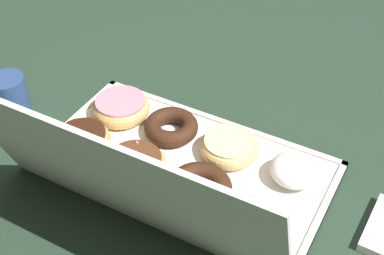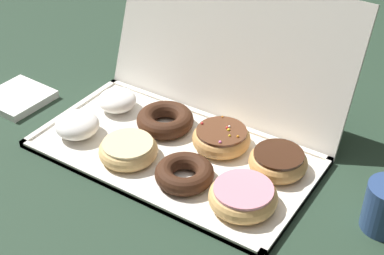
# 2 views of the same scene
# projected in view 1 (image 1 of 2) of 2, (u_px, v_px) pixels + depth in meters

# --- Properties ---
(ground_plane) EXTENTS (3.00, 3.00, 0.00)m
(ground_plane) POSITION_uv_depth(u_px,v_px,m) (186.00, 167.00, 1.05)
(ground_plane) COLOR #233828
(donut_box) EXTENTS (0.55, 0.30, 0.01)m
(donut_box) POSITION_uv_depth(u_px,v_px,m) (186.00, 165.00, 1.04)
(donut_box) COLOR silver
(donut_box) RESTS_ON ground
(box_lid_open) EXTENTS (0.55, 0.12, 0.29)m
(box_lid_open) POSITION_uv_depth(u_px,v_px,m) (118.00, 184.00, 0.81)
(box_lid_open) COLOR silver
(box_lid_open) RESTS_ON ground
(powdered_filled_donut_0) EXTENTS (0.09, 0.09, 0.05)m
(powdered_filled_donut_0) POSITION_uv_depth(u_px,v_px,m) (295.00, 170.00, 0.99)
(powdered_filled_donut_0) COLOR white
(powdered_filled_donut_0) RESTS_ON donut_box
(glazed_ring_donut_1) EXTENTS (0.12, 0.12, 0.04)m
(glazed_ring_donut_1) POSITION_uv_depth(u_px,v_px,m) (229.00, 147.00, 1.05)
(glazed_ring_donut_1) COLOR #E5B770
(glazed_ring_donut_1) RESTS_ON donut_box
(chocolate_cake_ring_donut_2) EXTENTS (0.11, 0.11, 0.03)m
(chocolate_cake_ring_donut_2) POSITION_uv_depth(u_px,v_px,m) (171.00, 127.00, 1.09)
(chocolate_cake_ring_donut_2) COLOR #381E11
(chocolate_cake_ring_donut_2) RESTS_ON donut_box
(pink_frosted_donut_3) EXTENTS (0.12, 0.12, 0.04)m
(pink_frosted_donut_3) POSITION_uv_depth(u_px,v_px,m) (121.00, 107.00, 1.14)
(pink_frosted_donut_3) COLOR tan
(pink_frosted_donut_3) RESTS_ON donut_box
(powdered_filled_donut_4) EXTENTS (0.08, 0.08, 0.04)m
(powdered_filled_donut_4) POSITION_uv_depth(u_px,v_px,m) (266.00, 213.00, 0.92)
(powdered_filled_donut_4) COLOR white
(powdered_filled_donut_4) RESTS_ON donut_box
(chocolate_cake_ring_donut_5) EXTENTS (0.12, 0.12, 0.04)m
(chocolate_cake_ring_donut_5) POSITION_uv_depth(u_px,v_px,m) (199.00, 188.00, 0.97)
(chocolate_cake_ring_donut_5) COLOR #381E11
(chocolate_cake_ring_donut_5) RESTS_ON donut_box
(sprinkle_donut_6) EXTENTS (0.12, 0.12, 0.04)m
(sprinkle_donut_6) POSITION_uv_depth(u_px,v_px,m) (135.00, 165.00, 1.01)
(sprinkle_donut_6) COLOR tan
(sprinkle_donut_6) RESTS_ON donut_box
(chocolate_frosted_donut_7) EXTENTS (0.11, 0.11, 0.04)m
(chocolate_frosted_donut_7) POSITION_uv_depth(u_px,v_px,m) (82.00, 140.00, 1.06)
(chocolate_frosted_donut_7) COLOR tan
(chocolate_frosted_donut_7) RESTS_ON donut_box
(coffee_mug) EXTENTS (0.10, 0.08, 0.09)m
(coffee_mug) POSITION_uv_depth(u_px,v_px,m) (8.00, 94.00, 1.14)
(coffee_mug) COLOR navy
(coffee_mug) RESTS_ON ground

